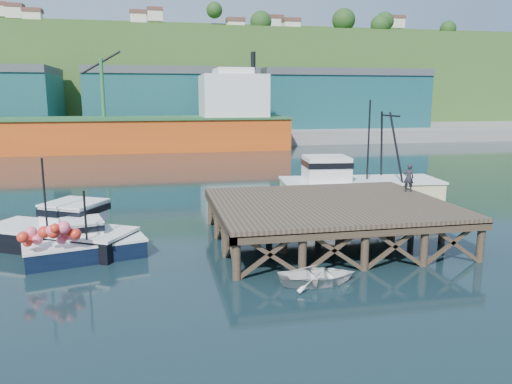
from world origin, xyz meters
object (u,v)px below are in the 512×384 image
object	(u,v)px
boat_navy	(85,244)
boat_black	(63,231)
dockworker	(409,178)
dinghy	(317,276)
trawler	(357,185)

from	to	relation	value
boat_navy	boat_black	bearing A→B (deg)	108.47
dockworker	dinghy	bearing A→B (deg)	58.05
boat_black	boat_navy	bearing A→B (deg)	-27.58
dockworker	boat_navy	bearing A→B (deg)	21.81
boat_navy	dinghy	bearing A→B (deg)	-43.13
boat_navy	dockworker	bearing A→B (deg)	-7.47
dockworker	trawler	bearing A→B (deg)	-69.69
trawler	dinghy	size ratio (longest dim) A/B	3.51
boat_navy	dockworker	distance (m)	17.92
boat_navy	trawler	bearing A→B (deg)	11.10
boat_black	dockworker	distance (m)	19.05
boat_navy	boat_black	distance (m)	2.38
boat_black	dockworker	world-z (taller)	boat_black
boat_navy	dockworker	xyz separation A→B (m)	(17.64, 2.20, 2.25)
dinghy	dockworker	xyz separation A→B (m)	(7.93, 7.48, 2.60)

